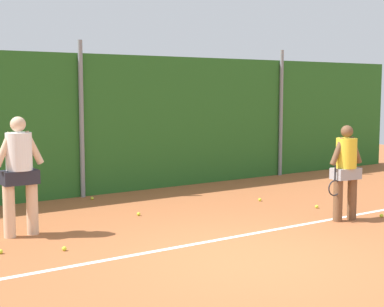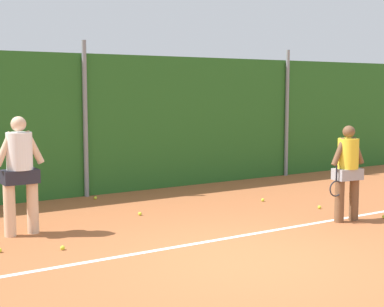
# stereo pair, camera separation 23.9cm
# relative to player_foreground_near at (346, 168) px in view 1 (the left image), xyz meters

# --- Properties ---
(ground_plane) EXTENTS (30.48, 30.48, 0.00)m
(ground_plane) POSITION_rel_player_foreground_near_xyz_m (-2.94, 0.83, -0.95)
(ground_plane) COLOR #A85B33
(hedge_fence_backdrop) EXTENTS (19.81, 0.25, 3.07)m
(hedge_fence_backdrop) POSITION_rel_player_foreground_near_xyz_m (-2.94, 4.85, 0.59)
(hedge_fence_backdrop) COLOR #286023
(hedge_fence_backdrop) RESTS_ON ground_plane
(fence_post_center) EXTENTS (0.10, 0.10, 3.35)m
(fence_post_center) POSITION_rel_player_foreground_near_xyz_m (-2.94, 4.68, 0.73)
(fence_post_center) COLOR gray
(fence_post_center) RESTS_ON ground_plane
(fence_post_right) EXTENTS (0.10, 0.10, 3.35)m
(fence_post_right) POSITION_rel_player_foreground_near_xyz_m (2.77, 4.68, 0.73)
(fence_post_right) COLOR gray
(fence_post_right) RESTS_ON ground_plane
(court_baseline_paint) EXTENTS (14.48, 0.10, 0.01)m
(court_baseline_paint) POSITION_rel_player_foreground_near_xyz_m (-2.94, 0.17, -0.94)
(court_baseline_paint) COLOR white
(court_baseline_paint) RESTS_ON ground_plane
(player_foreground_near) EXTENTS (0.79, 0.36, 1.69)m
(player_foreground_near) POSITION_rel_player_foreground_near_xyz_m (0.00, 0.00, 0.00)
(player_foreground_near) COLOR brown
(player_foreground_near) RESTS_ON ground_plane
(player_midcourt) EXTENTS (0.80, 0.41, 1.89)m
(player_midcourt) POSITION_rel_player_foreground_near_xyz_m (-5.10, 2.13, 0.12)
(player_midcourt) COLOR beige
(player_midcourt) RESTS_ON ground_plane
(tennis_ball_2) EXTENTS (0.07, 0.07, 0.07)m
(tennis_ball_2) POSITION_rel_player_foreground_near_xyz_m (-2.85, 2.37, -0.91)
(tennis_ball_2) COLOR #CCDB33
(tennis_ball_2) RESTS_ON ground_plane
(tennis_ball_3) EXTENTS (0.07, 0.07, 0.07)m
(tennis_ball_3) POSITION_rel_player_foreground_near_xyz_m (0.74, -0.22, -0.91)
(tennis_ball_3) COLOR #CCDB33
(tennis_ball_3) RESTS_ON ground_plane
(tennis_ball_6) EXTENTS (0.07, 0.07, 0.07)m
(tennis_ball_6) POSITION_rel_player_foreground_near_xyz_m (-0.09, 2.18, -0.91)
(tennis_ball_6) COLOR #CCDB33
(tennis_ball_6) RESTS_ON ground_plane
(tennis_ball_7) EXTENTS (0.07, 0.07, 0.07)m
(tennis_ball_7) POSITION_rel_player_foreground_near_xyz_m (0.37, 1.01, -0.91)
(tennis_ball_7) COLOR #CCDB33
(tennis_ball_7) RESTS_ON ground_plane
(tennis_ball_8) EXTENTS (0.07, 0.07, 0.07)m
(tennis_ball_8) POSITION_rel_player_foreground_near_xyz_m (-4.86, 0.93, -0.91)
(tennis_ball_8) COLOR #CCDB33
(tennis_ball_8) RESTS_ON ground_plane
(tennis_ball_9) EXTENTS (0.07, 0.07, 0.07)m
(tennis_ball_9) POSITION_rel_player_foreground_near_xyz_m (-2.91, 4.28, -0.91)
(tennis_ball_9) COLOR #CCDB33
(tennis_ball_9) RESTS_ON ground_plane
(tennis_ball_10) EXTENTS (0.07, 0.07, 0.07)m
(tennis_ball_10) POSITION_rel_player_foreground_near_xyz_m (-5.67, 1.29, -0.91)
(tennis_ball_10) COLOR #CCDB33
(tennis_ball_10) RESTS_ON ground_plane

